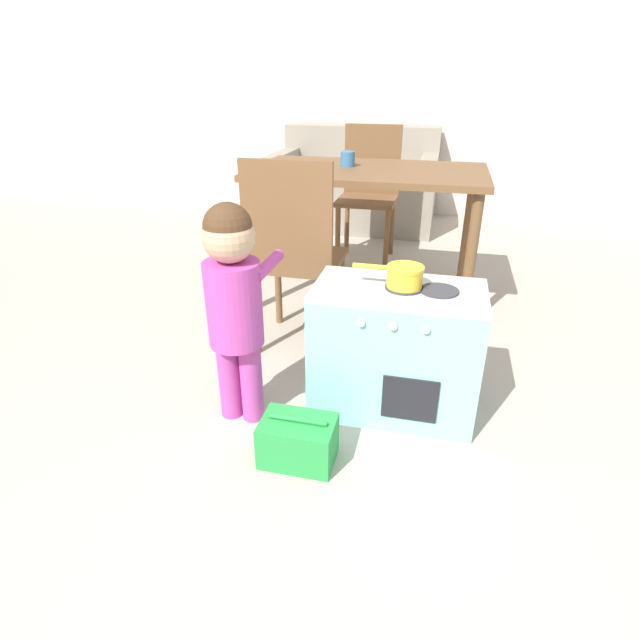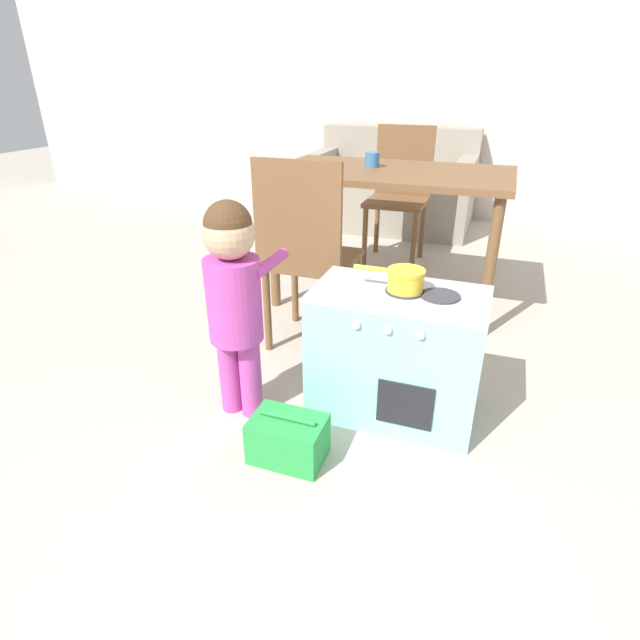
% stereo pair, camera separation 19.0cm
% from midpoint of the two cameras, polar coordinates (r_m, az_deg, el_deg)
% --- Properties ---
extents(ground_plane, '(16.00, 16.00, 0.00)m').
position_cam_midpoint_polar(ground_plane, '(1.50, -0.71, -29.20)').
color(ground_plane, '#B2A899').
extents(wall_back, '(10.00, 0.06, 2.60)m').
position_cam_midpoint_polar(wall_back, '(5.01, 18.46, 25.75)').
color(wall_back, beige).
rests_on(wall_back, ground_plane).
extents(play_kitchen, '(0.64, 0.36, 0.54)m').
position_cam_midpoint_polar(play_kitchen, '(1.97, 11.40, -3.93)').
color(play_kitchen, '#8CD1CC').
rests_on(play_kitchen, ground_plane).
extents(toy_pot, '(0.26, 0.14, 0.08)m').
position_cam_midpoint_polar(toy_pot, '(1.84, 12.64, 4.60)').
color(toy_pot, yellow).
rests_on(toy_pot, play_kitchen).
extents(child_figure, '(0.23, 0.35, 0.86)m').
position_cam_midpoint_polar(child_figure, '(1.83, -6.93, 3.64)').
color(child_figure, '#BC429E').
rests_on(child_figure, ground_plane).
extents(toy_basket, '(0.26, 0.18, 0.18)m').
position_cam_midpoint_polar(toy_basket, '(1.81, -0.58, -13.52)').
color(toy_basket, green).
rests_on(toy_basket, ground_plane).
extents(dining_table, '(1.29, 0.76, 0.77)m').
position_cam_midpoint_polar(dining_table, '(2.92, 10.07, 14.61)').
color(dining_table, brown).
rests_on(dining_table, ground_plane).
extents(dining_chair_near, '(0.40, 0.40, 0.93)m').
position_cam_midpoint_polar(dining_chair_near, '(2.34, 0.86, 7.68)').
color(dining_chair_near, brown).
rests_on(dining_chair_near, ground_plane).
extents(dining_chair_far, '(0.40, 0.40, 0.93)m').
position_cam_midpoint_polar(dining_chair_far, '(3.70, 10.55, 14.21)').
color(dining_chair_far, brown).
rests_on(dining_chair_far, ground_plane).
extents(couch, '(1.43, 0.88, 0.82)m').
position_cam_midpoint_polar(couch, '(4.72, 9.29, 14.41)').
color(couch, gray).
rests_on(couch, ground_plane).
extents(cup_on_table, '(0.08, 0.08, 0.08)m').
position_cam_midpoint_polar(cup_on_table, '(2.97, 7.91, 17.68)').
color(cup_on_table, teal).
rests_on(cup_on_table, dining_table).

